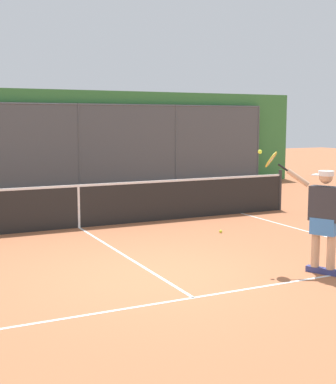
% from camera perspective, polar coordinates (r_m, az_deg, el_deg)
% --- Properties ---
extents(ground_plane, '(60.00, 60.00, 0.00)m').
position_cam_1_polar(ground_plane, '(8.31, -1.10, -8.88)').
color(ground_plane, '#A8603D').
extents(court_line_markings, '(8.60, 9.65, 0.01)m').
position_cam_1_polar(court_line_markings, '(7.05, 4.08, -11.90)').
color(court_line_markings, white).
rests_on(court_line_markings, ground).
extents(fence_backdrop, '(20.91, 1.37, 3.36)m').
position_cam_1_polar(fence_backdrop, '(18.28, -15.40, 5.14)').
color(fence_backdrop, '#474C51').
rests_on(fence_backdrop, ground).
extents(tennis_net, '(11.04, 0.09, 1.07)m').
position_cam_1_polar(tennis_net, '(12.01, -9.44, -1.44)').
color(tennis_net, '#2D2D2D').
rests_on(tennis_net, ground).
extents(tennis_player, '(0.89, 1.13, 1.90)m').
position_cam_1_polar(tennis_player, '(8.57, 16.10, -2.26)').
color(tennis_player, navy).
rests_on(tennis_player, ground).
extents(tennis_ball_mid_court, '(0.07, 0.07, 0.07)m').
position_cam_1_polar(tennis_ball_mid_court, '(11.44, 5.60, -4.17)').
color(tennis_ball_mid_court, '#CCDB33').
rests_on(tennis_ball_mid_court, ground).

